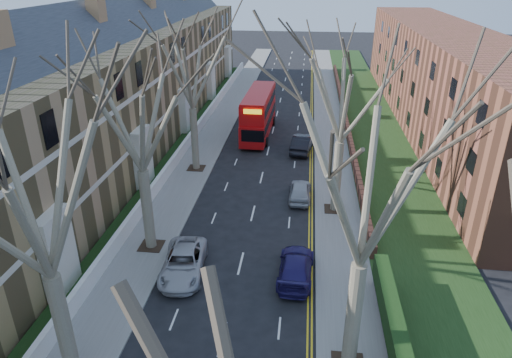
% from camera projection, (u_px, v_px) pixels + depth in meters
% --- Properties ---
extents(pavement_left, '(3.00, 102.00, 0.12)m').
position_uv_depth(pavement_left, '(217.00, 128.00, 48.83)').
color(pavement_left, slate).
rests_on(pavement_left, ground).
extents(pavement_right, '(3.00, 102.00, 0.12)m').
position_uv_depth(pavement_right, '(330.00, 132.00, 47.61)').
color(pavement_right, slate).
rests_on(pavement_right, ground).
extents(terrace_left, '(9.70, 78.00, 13.60)m').
position_uv_depth(terrace_left, '(112.00, 94.00, 40.10)').
color(terrace_left, olive).
rests_on(terrace_left, ground).
extents(flats_right, '(13.97, 54.00, 10.00)m').
position_uv_depth(flats_right, '(442.00, 79.00, 47.95)').
color(flats_right, brown).
rests_on(flats_right, ground).
extents(front_wall_left, '(0.30, 78.00, 1.00)m').
position_uv_depth(front_wall_left, '(183.00, 149.00, 41.57)').
color(front_wall_left, white).
rests_on(front_wall_left, ground).
extents(grass_verge_right, '(6.00, 102.00, 0.06)m').
position_uv_depth(grass_verge_right, '(374.00, 132.00, 47.11)').
color(grass_verge_right, '#193112').
rests_on(grass_verge_right, ground).
extents(tree_left_mid, '(10.50, 10.50, 14.71)m').
position_uv_depth(tree_left_mid, '(27.00, 173.00, 15.08)').
color(tree_left_mid, '#706550').
rests_on(tree_left_mid, ground).
extents(tree_left_far, '(10.15, 10.15, 14.22)m').
position_uv_depth(tree_left_far, '(135.00, 101.00, 24.21)').
color(tree_left_far, '#706550').
rests_on(tree_left_far, ground).
extents(tree_left_dist, '(10.50, 10.50, 14.71)m').
position_uv_depth(tree_left_dist, '(190.00, 55.00, 34.88)').
color(tree_left_dist, '#706550').
rests_on(tree_left_dist, ground).
extents(tree_right_mid, '(10.50, 10.50, 14.71)m').
position_uv_depth(tree_right_mid, '(371.00, 165.00, 15.72)').
color(tree_right_mid, '#706550').
rests_on(tree_right_mid, ground).
extents(tree_right_far, '(10.15, 10.15, 14.22)m').
position_uv_depth(tree_right_far, '(345.00, 81.00, 28.45)').
color(tree_right_far, '#706550').
rests_on(tree_right_far, ground).
extents(double_decker_bus, '(2.85, 10.40, 4.35)m').
position_uv_depth(double_decker_bus, '(259.00, 115.00, 46.07)').
color(double_decker_bus, '#AC0C0D').
rests_on(double_decker_bus, ground).
extents(car_left_far, '(2.72, 5.10, 1.36)m').
position_uv_depth(car_left_far, '(183.00, 263.00, 25.55)').
color(car_left_far, '#A6A6AB').
rests_on(car_left_far, ground).
extents(car_right_near, '(2.06, 4.70, 1.34)m').
position_uv_depth(car_right_near, '(296.00, 267.00, 25.22)').
color(car_right_near, '#201854').
rests_on(car_right_near, ground).
extents(car_right_mid, '(1.60, 3.92, 1.33)m').
position_uv_depth(car_right_mid, '(300.00, 191.00, 33.75)').
color(car_right_mid, '#9EA1A7').
rests_on(car_right_mid, ground).
extents(car_right_far, '(2.26, 4.97, 1.58)m').
position_uv_depth(car_right_far, '(302.00, 143.00, 42.49)').
color(car_right_far, black).
rests_on(car_right_far, ground).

